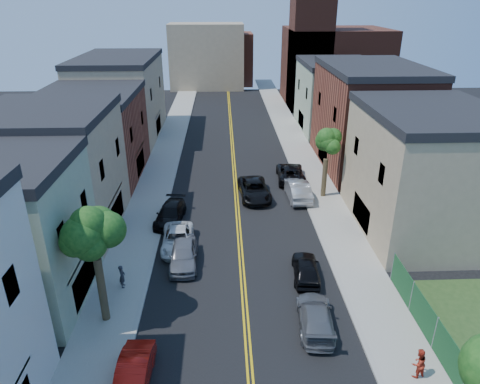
{
  "coord_description": "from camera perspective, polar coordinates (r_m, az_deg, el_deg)",
  "views": [
    {
      "loc": [
        -1.13,
        -5.91,
        16.85
      ],
      "look_at": [
        0.2,
        26.96,
        2.0
      ],
      "focal_mm": 32.75,
      "sensor_mm": 36.0,
      "label": 1
    }
  ],
  "objects": [
    {
      "name": "black_car_right",
      "position": [
        29.04,
        8.6,
        -9.8
      ],
      "size": [
        2.02,
        4.25,
        1.4
      ],
      "primitive_type": "imported",
      "rotation": [
        0.0,
        0.0,
        3.05
      ],
      "color": "black",
      "rests_on": "ground"
    },
    {
      "name": "curb_left",
      "position": [
        49.14,
        -8.06,
        4.09
      ],
      "size": [
        0.3,
        100.0,
        0.15
      ],
      "primitive_type": "cube",
      "color": "gray",
      "rests_on": "ground"
    },
    {
      "name": "black_car_left",
      "position": [
        35.83,
        -9.08,
        -2.82
      ],
      "size": [
        2.56,
        5.06,
        1.41
      ],
      "primitive_type": "imported",
      "rotation": [
        0.0,
        0.0,
        -0.12
      ],
      "color": "black",
      "rests_on": "ground"
    },
    {
      "name": "grey_car_right",
      "position": [
        25.39,
        9.8,
        -15.71
      ],
      "size": [
        2.29,
        4.81,
        1.35
      ],
      "primitive_type": "imported",
      "rotation": [
        0.0,
        0.0,
        3.05
      ],
      "color": "#57595E",
      "rests_on": "ground"
    },
    {
      "name": "backdrop_center",
      "position": [
        92.68,
        -1.67,
        16.94
      ],
      "size": [
        10.0,
        8.0,
        10.0
      ],
      "primitive_type": "cube",
      "color": "brown",
      "rests_on": "ground"
    },
    {
      "name": "bldg_left_tan_far",
      "position": [
        58.64,
        -15.26,
        11.56
      ],
      "size": [
        9.0,
        16.0,
        9.5
      ],
      "primitive_type": "cube",
      "color": "#998466",
      "rests_on": "ground"
    },
    {
      "name": "bldg_right_palegrn",
      "position": [
        61.17,
        12.33,
        11.87
      ],
      "size": [
        9.0,
        12.0,
        8.5
      ],
      "primitive_type": "cube",
      "color": "gray",
      "rests_on": "ground"
    },
    {
      "name": "bldg_right_tan",
      "position": [
        35.73,
        22.93,
        2.07
      ],
      "size": [
        9.0,
        12.0,
        9.0
      ],
      "primitive_type": "cube",
      "color": "#998466",
      "rests_on": "ground"
    },
    {
      "name": "tree_right_far",
      "position": [
        38.67,
        11.41,
        7.14
      ],
      "size": [
        4.4,
        4.4,
        8.03
      ],
      "color": "#3D311E",
      "rests_on": "sidewalk_right"
    },
    {
      "name": "sidewalk_right",
      "position": [
        49.71,
        8.31,
        4.31
      ],
      "size": [
        3.2,
        100.0,
        0.15
      ],
      "primitive_type": "cube",
      "color": "gray",
      "rests_on": "ground"
    },
    {
      "name": "bldg_left_tan_near",
      "position": [
        35.69,
        -23.3,
        1.99
      ],
      "size": [
        9.0,
        10.0,
        9.0
      ],
      "primitive_type": "cube",
      "color": "#998466",
      "rests_on": "ground"
    },
    {
      "name": "dark_car_right_far",
      "position": [
        43.68,
        6.59,
        2.53
      ],
      "size": [
        2.84,
        5.69,
        1.55
      ],
      "primitive_type": "imported",
      "rotation": [
        0.0,
        0.0,
        3.09
      ],
      "color": "black",
      "rests_on": "ground"
    },
    {
      "name": "church",
      "position": [
        75.66,
        11.54,
        16.54
      ],
      "size": [
        16.2,
        14.2,
        22.6
      ],
      "color": "#4C2319",
      "rests_on": "ground"
    },
    {
      "name": "backdrop_left",
      "position": [
        88.63,
        -4.35,
        17.2
      ],
      "size": [
        14.0,
        8.0,
        12.0
      ],
      "primitive_type": "cube",
      "color": "#998466",
      "rests_on": "ground"
    },
    {
      "name": "pedestrian_left",
      "position": [
        28.59,
        -15.11,
        -10.55
      ],
      "size": [
        0.42,
        0.59,
        1.53
      ],
      "primitive_type": "imported",
      "rotation": [
        0.0,
        0.0,
        1.67
      ],
      "color": "#26262D",
      "rests_on": "sidewalk_left"
    },
    {
      "name": "curb_right",
      "position": [
        49.42,
        6.31,
        4.3
      ],
      "size": [
        0.3,
        100.0,
        0.15
      ],
      "primitive_type": "cube",
      "color": "gray",
      "rests_on": "ground"
    },
    {
      "name": "black_suv_lane",
      "position": [
        39.61,
        1.86,
        0.33
      ],
      "size": [
        2.99,
        5.72,
        1.54
      ],
      "primitive_type": "imported",
      "rotation": [
        0.0,
        0.0,
        0.08
      ],
      "color": "black",
      "rests_on": "ground"
    },
    {
      "name": "bldg_right_brick",
      "position": [
        47.94,
        16.37,
        9.01
      ],
      "size": [
        9.0,
        14.0,
        10.0
      ],
      "primitive_type": "cube",
      "color": "brown",
      "rests_on": "ground"
    },
    {
      "name": "fence_right",
      "position": [
        24.47,
        25.55,
        -18.7
      ],
      "size": [
        0.04,
        15.0,
        1.9
      ],
      "primitive_type": "cube",
      "color": "#143F1E",
      "rests_on": "sidewalk_right"
    },
    {
      "name": "pedestrian_right",
      "position": [
        23.78,
        22.23,
        -19.94
      ],
      "size": [
        0.93,
        0.82,
        1.6
      ],
      "primitive_type": "imported",
      "rotation": [
        0.0,
        0.0,
        3.47
      ],
      "color": "#AD2B1A",
      "rests_on": "sidewalk_right"
    },
    {
      "name": "white_pickup",
      "position": [
        32.21,
        -8.11,
        -6.12
      ],
      "size": [
        2.44,
        4.95,
        1.35
      ],
      "primitive_type": "imported",
      "rotation": [
        0.0,
        0.0,
        0.04
      ],
      "color": "silver",
      "rests_on": "ground"
    },
    {
      "name": "tree_left_mid",
      "position": [
        23.41,
        -18.84,
        -3.13
      ],
      "size": [
        5.2,
        5.2,
        9.29
      ],
      "color": "#3D311E",
      "rests_on": "sidewalk_left"
    },
    {
      "name": "grey_car_left",
      "position": [
        30.24,
        -7.37,
        -8.04
      ],
      "size": [
        1.95,
        4.62,
        1.56
      ],
      "primitive_type": "imported",
      "rotation": [
        0.0,
        0.0,
        0.02
      ],
      "color": "slate",
      "rests_on": "ground"
    },
    {
      "name": "silver_car_right",
      "position": [
        39.77,
        7.48,
        0.35
      ],
      "size": [
        2.03,
        5.24,
        1.7
      ],
      "primitive_type": "imported",
      "rotation": [
        0.0,
        0.0,
        3.19
      ],
      "color": "#929498",
      "rests_on": "ground"
    },
    {
      "name": "bldg_left_brick",
      "position": [
        45.69,
        -18.7,
        6.67
      ],
      "size": [
        9.0,
        12.0,
        8.0
      ],
      "primitive_type": "cube",
      "color": "brown",
      "rests_on": "ground"
    },
    {
      "name": "red_sedan",
      "position": [
        22.64,
        -13.75,
        -22.19
      ],
      "size": [
        1.6,
        4.2,
        1.37
      ],
      "primitive_type": "imported",
      "rotation": [
        0.0,
        0.0,
        -0.04
      ],
      "color": "#B8140C",
      "rests_on": "ground"
    },
    {
      "name": "sidewalk_left",
      "position": [
        49.35,
        -10.08,
        4.04
      ],
      "size": [
        3.2,
        100.0,
        0.15
      ],
      "primitive_type": "cube",
      "color": "gray",
      "rests_on": "ground"
    }
  ]
}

